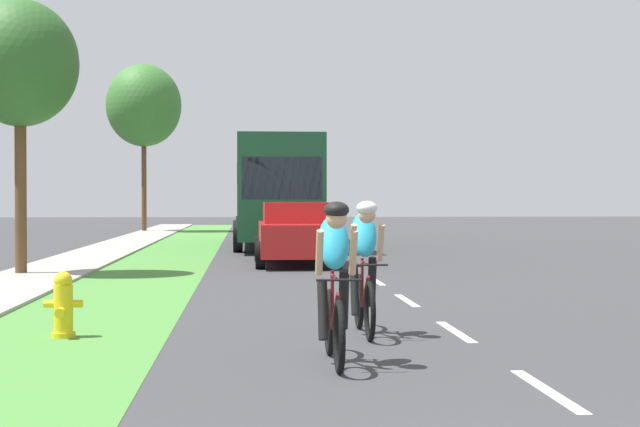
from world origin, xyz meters
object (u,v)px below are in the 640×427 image
(pickup_blue, at_px, (258,210))
(street_tree_far, at_px, (144,106))
(suv_white, at_px, (266,211))
(fire_hydrant_yellow, at_px, (63,305))
(sedan_red, at_px, (296,233))
(cyclist_lead, at_px, (334,281))
(cyclist_trailing, at_px, (364,266))
(bus_dark_green, at_px, (276,188))
(street_tree_near, at_px, (20,65))

(pickup_blue, bearing_deg, street_tree_far, -109.45)
(suv_white, xyz_separation_m, pickup_blue, (-0.33, 11.01, -0.12))
(fire_hydrant_yellow, distance_m, sedan_red, 12.32)
(cyclist_lead, distance_m, cyclist_trailing, 2.01)
(bus_dark_green, height_order, street_tree_near, street_tree_near)
(fire_hydrant_yellow, xyz_separation_m, street_tree_near, (-2.60, 9.10, 4.03))
(street_tree_near, bearing_deg, fire_hydrant_yellow, -74.03)
(bus_dark_green, distance_m, street_tree_near, 13.49)
(suv_white, relative_size, street_tree_far, 0.58)
(cyclist_lead, xyz_separation_m, bus_dark_green, (0.13, 23.11, 1.17))
(cyclist_trailing, bearing_deg, street_tree_near, 123.60)
(cyclist_lead, xyz_separation_m, sedan_red, (0.33, 13.88, -0.04))
(cyclist_lead, distance_m, street_tree_near, 12.94)
(fire_hydrant_yellow, bearing_deg, cyclist_trailing, -1.33)
(fire_hydrant_yellow, height_order, cyclist_lead, cyclist_lead)
(street_tree_near, bearing_deg, suv_white, 79.61)
(bus_dark_green, relative_size, street_tree_near, 2.01)
(bus_dark_green, height_order, street_tree_far, street_tree_far)
(cyclist_lead, distance_m, bus_dark_green, 23.14)
(cyclist_trailing, distance_m, bus_dark_green, 21.21)
(sedan_red, height_order, suv_white, suv_white)
(street_tree_near, bearing_deg, sedan_red, 25.10)
(suv_white, xyz_separation_m, street_tree_near, (-5.76, -31.40, 3.46))
(fire_hydrant_yellow, height_order, cyclist_trailing, cyclist_trailing)
(pickup_blue, bearing_deg, sedan_red, -89.31)
(cyclist_lead, height_order, pickup_blue, pickup_blue)
(sedan_red, bearing_deg, bus_dark_green, 91.28)
(sedan_red, bearing_deg, fire_hydrant_yellow, -105.53)
(sedan_red, xyz_separation_m, bus_dark_green, (-0.21, 9.23, 1.21))
(pickup_blue, bearing_deg, street_tree_near, -97.29)
(bus_dark_green, height_order, suv_white, bus_dark_green)
(cyclist_trailing, xyz_separation_m, street_tree_far, (-6.38, 35.44, 5.30))
(cyclist_lead, height_order, bus_dark_green, bus_dark_green)
(pickup_blue, bearing_deg, suv_white, -88.27)
(street_tree_far, bearing_deg, suv_white, 40.42)
(cyclist_lead, height_order, sedan_red, cyclist_lead)
(bus_dark_green, distance_m, suv_white, 19.44)
(fire_hydrant_yellow, xyz_separation_m, suv_white, (3.16, 40.50, 0.58))
(cyclist_trailing, relative_size, street_tree_near, 0.30)
(fire_hydrant_yellow, relative_size, street_tree_near, 0.13)
(cyclist_trailing, height_order, suv_white, suv_white)
(street_tree_near, height_order, street_tree_far, street_tree_far)
(cyclist_lead, bearing_deg, pickup_blue, 90.15)
(bus_dark_green, relative_size, pickup_blue, 2.27)
(pickup_blue, xyz_separation_m, street_tree_far, (-5.70, -16.16, 5.29))
(sedan_red, distance_m, street_tree_near, 7.46)
(fire_hydrant_yellow, distance_m, street_tree_far, 35.94)
(cyclist_trailing, distance_m, street_tree_far, 36.40)
(fire_hydrant_yellow, bearing_deg, street_tree_far, 94.66)
(sedan_red, height_order, bus_dark_green, bus_dark_green)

